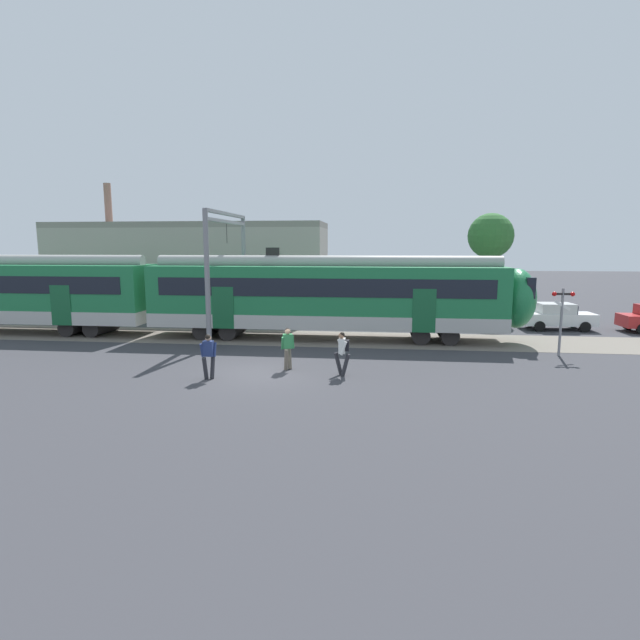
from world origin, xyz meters
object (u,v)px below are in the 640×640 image
(pedestrian_navy, at_px, (208,353))
(pedestrian_white, at_px, (343,350))
(parked_car_white, at_px, (557,316))
(commuter_train, at_px, (167,294))
(pedestrian_green, at_px, (288,345))
(crossing_signal, at_px, (562,311))

(pedestrian_navy, height_order, pedestrian_white, same)
(parked_car_white, bearing_deg, pedestrian_white, -134.63)
(commuter_train, distance_m, pedestrian_white, 12.44)
(commuter_train, xyz_separation_m, pedestrian_navy, (5.18, -8.36, -1.29))
(pedestrian_green, bearing_deg, pedestrian_white, -17.02)
(pedestrian_green, xyz_separation_m, parked_car_white, (13.77, 11.04, -0.21))
(commuter_train, height_order, pedestrian_green, commuter_train)
(parked_car_white, xyz_separation_m, crossing_signal, (-2.27, -7.20, 1.23))
(pedestrian_green, height_order, crossing_signal, crossing_signal)
(pedestrian_navy, distance_m, pedestrian_green, 3.13)
(commuter_train, distance_m, pedestrian_green, 10.30)
(pedestrian_green, bearing_deg, commuter_train, 139.61)
(commuter_train, height_order, pedestrian_white, commuter_train)
(commuter_train, bearing_deg, crossing_signal, -8.21)
(commuter_train, distance_m, parked_car_white, 22.05)
(parked_car_white, bearing_deg, pedestrian_navy, -142.05)
(pedestrian_navy, bearing_deg, parked_car_white, 37.95)
(pedestrian_navy, xyz_separation_m, pedestrian_green, (2.61, 1.74, 0.03))
(pedestrian_green, relative_size, crossing_signal, 0.56)
(commuter_train, distance_m, pedestrian_navy, 9.92)
(pedestrian_navy, relative_size, crossing_signal, 0.56)
(parked_car_white, bearing_deg, commuter_train, -168.42)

